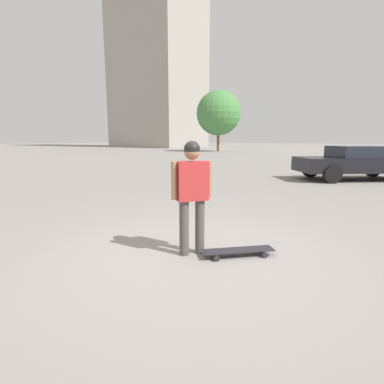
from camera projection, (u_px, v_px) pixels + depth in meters
ground_plane at (192, 254)px, 4.23m from camera, size 220.00×220.00×0.00m
person at (192, 188)px, 4.07m from camera, size 0.49×0.41×1.58m
skateboard at (238, 251)px, 4.13m from camera, size 0.87×0.85×0.09m
car_parked_near at (356, 162)px, 11.76m from camera, size 4.19×4.57×1.33m
building_block_distant at (157, 37)px, 57.00m from camera, size 12.44×15.87×41.54m
tree_distant at (219, 113)px, 37.80m from camera, size 5.59×5.59×7.61m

